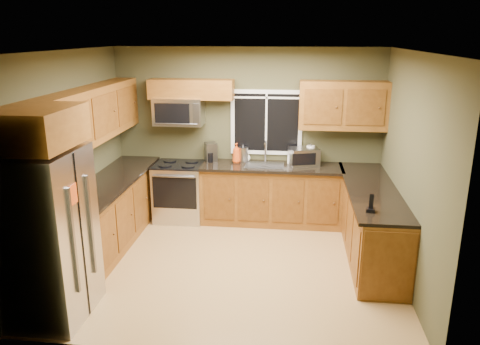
% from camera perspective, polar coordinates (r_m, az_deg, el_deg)
% --- Properties ---
extents(floor, '(4.20, 4.20, 0.00)m').
position_cam_1_polar(floor, '(6.21, -0.84, -11.14)').
color(floor, '#A9814A').
rests_on(floor, ground).
extents(ceiling, '(4.20, 4.20, 0.00)m').
position_cam_1_polar(ceiling, '(5.50, -0.96, 14.61)').
color(ceiling, white).
rests_on(ceiling, back_wall).
extents(back_wall, '(4.20, 0.00, 4.20)m').
position_cam_1_polar(back_wall, '(7.45, 0.89, 4.66)').
color(back_wall, '#414027').
rests_on(back_wall, ground).
extents(front_wall, '(4.20, 0.00, 4.20)m').
position_cam_1_polar(front_wall, '(4.03, -4.22, -5.96)').
color(front_wall, '#414027').
rests_on(front_wall, ground).
extents(left_wall, '(0.00, 3.60, 3.60)m').
position_cam_1_polar(left_wall, '(6.33, -20.13, 1.47)').
color(left_wall, '#414027').
rests_on(left_wall, ground).
extents(right_wall, '(0.00, 3.60, 3.60)m').
position_cam_1_polar(right_wall, '(5.83, 20.03, 0.25)').
color(right_wall, '#414027').
rests_on(right_wall, ground).
extents(window, '(1.12, 0.03, 1.02)m').
position_cam_1_polar(window, '(7.37, 3.22, 6.12)').
color(window, white).
rests_on(window, back_wall).
extents(base_cabinets_left, '(0.60, 2.65, 0.90)m').
position_cam_1_polar(base_cabinets_left, '(6.89, -15.41, -4.79)').
color(base_cabinets_left, brown).
rests_on(base_cabinets_left, ground).
extents(countertop_left, '(0.65, 2.65, 0.04)m').
position_cam_1_polar(countertop_left, '(6.72, -15.52, -1.07)').
color(countertop_left, black).
rests_on(countertop_left, base_cabinets_left).
extents(base_cabinets_back, '(2.17, 0.60, 0.90)m').
position_cam_1_polar(base_cabinets_back, '(7.37, 3.85, -2.76)').
color(base_cabinets_back, brown).
rests_on(base_cabinets_back, ground).
extents(countertop_back, '(2.17, 0.65, 0.04)m').
position_cam_1_polar(countertop_back, '(7.21, 3.91, 0.70)').
color(countertop_back, black).
rests_on(countertop_back, base_cabinets_back).
extents(base_cabinets_peninsula, '(0.60, 2.52, 0.90)m').
position_cam_1_polar(base_cabinets_peninsula, '(6.56, 15.65, -5.89)').
color(base_cabinets_peninsula, brown).
rests_on(base_cabinets_peninsula, ground).
extents(countertop_peninsula, '(0.65, 2.50, 0.04)m').
position_cam_1_polar(countertop_peninsula, '(6.40, 15.74, -1.97)').
color(countertop_peninsula, black).
rests_on(countertop_peninsula, base_cabinets_peninsula).
extents(upper_cabinets_left, '(0.33, 2.65, 0.72)m').
position_cam_1_polar(upper_cabinets_left, '(6.57, -17.46, 6.82)').
color(upper_cabinets_left, brown).
rests_on(upper_cabinets_left, left_wall).
extents(upper_cabinets_back_left, '(1.30, 0.33, 0.30)m').
position_cam_1_polar(upper_cabinets_back_left, '(7.30, -5.97, 10.07)').
color(upper_cabinets_back_left, brown).
rests_on(upper_cabinets_back_left, back_wall).
extents(upper_cabinets_back_right, '(1.30, 0.33, 0.72)m').
position_cam_1_polar(upper_cabinets_back_right, '(7.20, 12.46, 7.99)').
color(upper_cabinets_back_right, brown).
rests_on(upper_cabinets_back_right, back_wall).
extents(upper_cabinet_over_fridge, '(0.72, 0.90, 0.38)m').
position_cam_1_polar(upper_cabinet_over_fridge, '(4.90, -23.77, 5.06)').
color(upper_cabinet_over_fridge, brown).
rests_on(upper_cabinet_over_fridge, left_wall).
extents(refrigerator, '(0.74, 0.90, 1.80)m').
position_cam_1_polar(refrigerator, '(5.22, -22.32, -7.16)').
color(refrigerator, '#B7B7BC').
rests_on(refrigerator, ground).
extents(range, '(0.76, 0.69, 0.94)m').
position_cam_1_polar(range, '(7.54, -7.36, -2.27)').
color(range, '#B7B7BC').
rests_on(range, ground).
extents(microwave, '(0.76, 0.41, 0.42)m').
position_cam_1_polar(microwave, '(7.37, -7.47, 7.40)').
color(microwave, '#B7B7BC').
rests_on(microwave, back_wall).
extents(sink, '(0.60, 0.42, 0.36)m').
position_cam_1_polar(sink, '(7.22, 3.01, 1.01)').
color(sink, slate).
rests_on(sink, countertop_back).
extents(toaster_oven, '(0.50, 0.44, 0.27)m').
position_cam_1_polar(toaster_oven, '(7.25, 7.80, 1.94)').
color(toaster_oven, '#B7B7BC').
rests_on(toaster_oven, countertop_back).
extents(coffee_maker, '(0.24, 0.28, 0.29)m').
position_cam_1_polar(coffee_maker, '(7.43, -3.59, 2.44)').
color(coffee_maker, slate).
rests_on(coffee_maker, countertop_back).
extents(kettle, '(0.17, 0.17, 0.29)m').
position_cam_1_polar(kettle, '(7.37, 0.38, 2.32)').
color(kettle, '#B7B7BC').
rests_on(kettle, countertop_back).
extents(paper_towel_roll, '(0.15, 0.15, 0.32)m').
position_cam_1_polar(paper_towel_roll, '(7.34, 8.58, 2.17)').
color(paper_towel_roll, white).
rests_on(paper_towel_roll, countertop_back).
extents(soap_bottle_a, '(0.16, 0.16, 0.31)m').
position_cam_1_polar(soap_bottle_a, '(7.31, -0.46, 2.39)').
color(soap_bottle_a, '#E24E15').
rests_on(soap_bottle_a, countertop_back).
extents(soap_bottle_b, '(0.10, 0.11, 0.20)m').
position_cam_1_polar(soap_bottle_b, '(7.34, 6.22, 1.91)').
color(soap_bottle_b, white).
rests_on(soap_bottle_b, countertop_back).
extents(soap_bottle_c, '(0.15, 0.15, 0.16)m').
position_cam_1_polar(soap_bottle_c, '(7.43, 0.81, 2.00)').
color(soap_bottle_c, white).
rests_on(soap_bottle_c, countertop_back).
extents(cordless_phone, '(0.11, 0.11, 0.22)m').
position_cam_1_polar(cordless_phone, '(5.53, 15.67, -3.99)').
color(cordless_phone, black).
rests_on(cordless_phone, countertop_peninsula).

